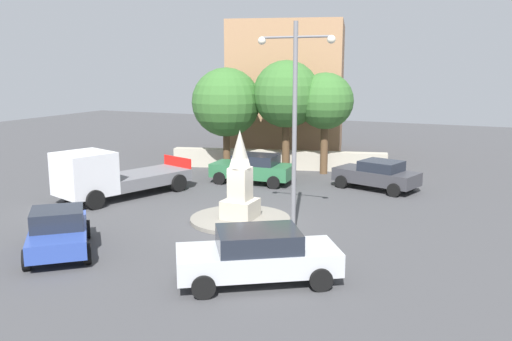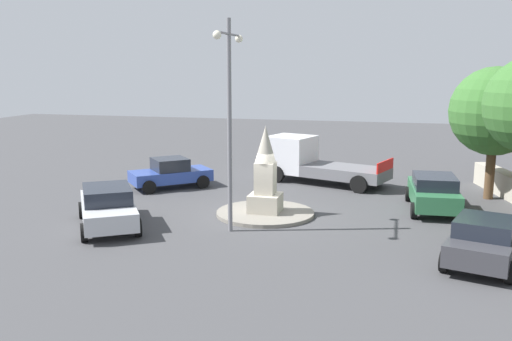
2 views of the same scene
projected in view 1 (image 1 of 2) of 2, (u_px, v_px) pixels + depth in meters
The scene contains 14 objects.
ground_plane at pixel (240, 221), 21.19m from camera, with size 80.00×80.00×0.00m, color #424244.
traffic_island at pixel (240, 219), 21.18m from camera, with size 3.91×3.91×0.14m, color gray.
monument at pixel (240, 181), 20.89m from camera, with size 1.22×1.22×3.44m.
streetlamp at pixel (295, 110), 18.72m from camera, with size 2.76×0.28×7.45m.
car_blue_waiting at pixel (58, 231), 17.48m from camera, with size 3.83×4.02×1.46m.
car_silver_parked_left at pixel (258, 255), 15.12m from camera, with size 4.75×3.96×1.52m.
car_dark_grey_parked_right at pixel (377, 174), 26.44m from camera, with size 4.35×2.85×1.44m.
car_green_near_island at pixel (253, 168), 27.85m from camera, with size 4.26×2.18×1.50m.
truck_white_passing at pixel (109, 176), 24.43m from camera, with size 4.06×6.62×2.29m.
stone_boundary_wall at pixel (278, 160), 31.78m from camera, with size 12.52×0.70×1.08m, color #B2AA99.
corner_building at pixel (290, 90), 36.75m from camera, with size 7.03×8.77×8.71m, color #A87A56.
tree_near_wall at pixel (226, 103), 30.65m from camera, with size 3.89×3.89×5.87m.
tree_mid_cluster at pixel (325, 102), 29.69m from camera, with size 3.10×3.10×5.61m.
tree_far_corner at pixel (286, 95), 29.98m from camera, with size 3.72×3.72×6.28m.
Camera 1 is at (-8.89, 18.40, 5.99)m, focal length 38.06 mm.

